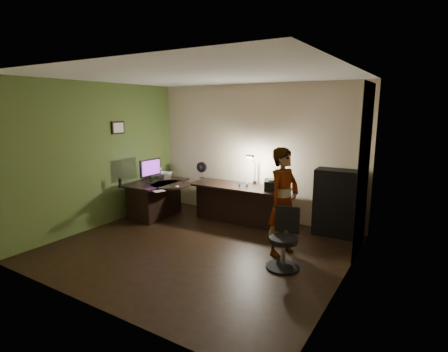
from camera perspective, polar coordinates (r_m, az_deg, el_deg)
The scene contains 27 objects.
floor at distance 5.79m, azimuth -4.28°, elevation -11.70°, with size 4.50×4.00×0.01m, color black.
ceiling at distance 5.36m, azimuth -4.72°, elevation 16.09°, with size 4.50×4.00×0.01m, color silver.
wall_back at distance 7.11m, azimuth 5.09°, elevation 3.92°, with size 4.50×0.01×2.70m, color #BDAB8A.
wall_front at distance 4.00m, azimuth -21.65°, elevation -2.53°, with size 4.50×0.01×2.70m, color #BDAB8A.
wall_left at distance 6.97m, azimuth -19.68°, elevation 3.16°, with size 0.01×4.00×2.70m, color #BDAB8A.
wall_right at distance 4.49m, azimuth 19.48°, elevation -0.96°, with size 0.01×4.00×2.70m, color #BDAB8A.
green_wall_overlay at distance 6.96m, azimuth -19.60°, elevation 3.15°, with size 0.00×4.00×2.70m, color #4B6028.
arched_doorway at distance 5.61m, azimuth 21.84°, elevation 0.69°, with size 0.01×0.90×2.60m, color black.
french_door at distance 4.05m, azimuth 17.24°, elevation -6.50°, with size 0.02×0.92×2.10m, color white.
framed_picture at distance 7.19m, azimuth -16.95°, elevation 7.56°, with size 0.04×0.30×0.25m, color black.
desk_left at distance 7.37m, azimuth -11.01°, elevation -3.75°, with size 0.79×1.29×0.74m, color black.
desk_right at distance 6.92m, azimuth 2.39°, elevation -4.55°, with size 1.97×0.69×0.74m, color black.
cabinet at distance 6.46m, azimuth 18.05°, elevation -4.20°, with size 0.79×0.39×1.18m, color black.
laptop_stand at distance 7.60m, azimuth -9.87°, elevation 0.03°, with size 0.27×0.22×0.11m, color silver.
laptop at distance 7.56m, azimuth -9.92°, elevation 1.37°, with size 0.34×0.32×0.24m, color silver.
monitor at distance 7.19m, azimuth -12.00°, elevation 0.30°, with size 0.11×0.53×0.35m, color black.
mouse at distance 6.72m, azimuth -7.68°, elevation -1.70°, with size 0.06×0.09×0.03m, color silver.
phone at distance 7.23m, azimuth -6.54°, elevation -0.87°, with size 0.06×0.12×0.01m, color black.
pen at distance 7.07m, azimuth -6.64°, elevation -1.14°, with size 0.01×0.14×0.01m, color black.
speaker at distance 6.97m, azimuth -16.58°, elevation -1.05°, with size 0.06×0.06×0.17m, color black.
notepad at distance 6.46m, azimuth -10.56°, elevation -2.44°, with size 0.14×0.20×0.01m, color silver.
desk_fan at distance 7.57m, azimuth -3.61°, elevation 0.99°, with size 0.23×0.12×0.35m, color black.
headphones at distance 6.73m, azimuth 3.19°, elevation -1.40°, with size 0.20×0.08×0.09m, color navy.
printer at distance 6.53m, azimuth 8.63°, elevation -1.40°, with size 0.46×0.36×0.21m, color black.
desk_lamp at distance 6.96m, azimuth 5.09°, elevation 1.31°, with size 0.16×0.30×0.65m, color black.
office_chair at distance 5.02m, azimuth 9.68°, elevation -10.19°, with size 0.48×0.48×0.85m, color black.
person at distance 5.39m, azimuth 9.67°, elevation -4.18°, with size 0.59×0.40×1.66m, color #D8A88C.
Camera 1 is at (3.15, -4.31, 2.24)m, focal length 28.00 mm.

